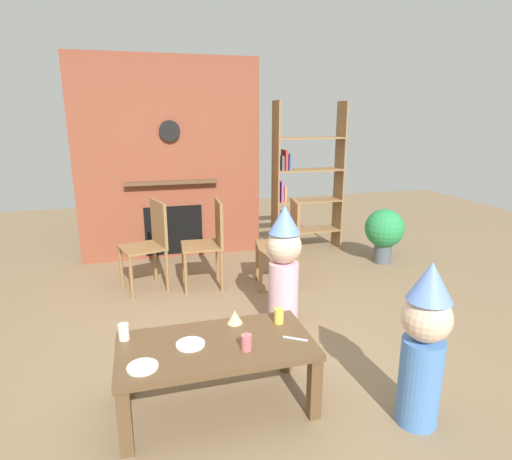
# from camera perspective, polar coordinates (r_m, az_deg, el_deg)

# --- Properties ---
(ground_plane) EXTENTS (12.00, 12.00, 0.00)m
(ground_plane) POSITION_cam_1_polar(r_m,az_deg,el_deg) (3.24, -0.69, -16.91)
(ground_plane) COLOR #846B4C
(brick_fireplace_feature) EXTENTS (2.20, 0.28, 2.40)m
(brick_fireplace_feature) POSITION_cam_1_polar(r_m,az_deg,el_deg) (5.30, -11.52, 9.10)
(brick_fireplace_feature) COLOR brown
(brick_fireplace_feature) RESTS_ON ground_plane
(bookshelf) EXTENTS (0.90, 0.28, 1.90)m
(bookshelf) POSITION_cam_1_polar(r_m,az_deg,el_deg) (5.51, 6.30, 6.13)
(bookshelf) COLOR olive
(bookshelf) RESTS_ON ground_plane
(coffee_table) EXTENTS (1.14, 0.59, 0.43)m
(coffee_table) POSITION_cam_1_polar(r_m,az_deg,el_deg) (2.62, -5.37, -16.15)
(coffee_table) COLOR brown
(coffee_table) RESTS_ON ground_plane
(paper_cup_near_left) EXTENTS (0.06, 0.06, 0.10)m
(paper_cup_near_left) POSITION_cam_1_polar(r_m,az_deg,el_deg) (2.70, -17.36, -12.94)
(paper_cup_near_left) COLOR silver
(paper_cup_near_left) RESTS_ON coffee_table
(paper_cup_near_right) EXTENTS (0.06, 0.06, 0.09)m
(paper_cup_near_right) POSITION_cam_1_polar(r_m,az_deg,el_deg) (2.49, -1.29, -14.87)
(paper_cup_near_right) COLOR #E5666B
(paper_cup_near_right) RESTS_ON coffee_table
(paper_cup_center) EXTENTS (0.06, 0.06, 0.10)m
(paper_cup_center) POSITION_cam_1_polar(r_m,az_deg,el_deg) (2.78, 3.09, -11.44)
(paper_cup_center) COLOR #F2CC4C
(paper_cup_center) RESTS_ON coffee_table
(paper_plate_front) EXTENTS (0.17, 0.17, 0.01)m
(paper_plate_front) POSITION_cam_1_polar(r_m,az_deg,el_deg) (2.58, -8.81, -14.94)
(paper_plate_front) COLOR white
(paper_plate_front) RESTS_ON coffee_table
(paper_plate_rear) EXTENTS (0.17, 0.17, 0.01)m
(paper_plate_rear) POSITION_cam_1_polar(r_m,az_deg,el_deg) (2.43, -15.00, -17.36)
(paper_plate_rear) COLOR white
(paper_plate_rear) RESTS_ON coffee_table
(birthday_cake_slice) EXTENTS (0.10, 0.10, 0.08)m
(birthday_cake_slice) POSITION_cam_1_polar(r_m,az_deg,el_deg) (2.78, -2.87, -11.58)
(birthday_cake_slice) COLOR #EAC68C
(birthday_cake_slice) RESTS_ON coffee_table
(table_fork) EXTENTS (0.13, 0.10, 0.01)m
(table_fork) POSITION_cam_1_polar(r_m,az_deg,el_deg) (2.62, 5.33, -14.34)
(table_fork) COLOR silver
(table_fork) RESTS_ON coffee_table
(child_with_cone_hat) EXTENTS (0.27, 0.27, 0.98)m
(child_with_cone_hat) POSITION_cam_1_polar(r_m,az_deg,el_deg) (2.58, 21.66, -13.72)
(child_with_cone_hat) COLOR #4C7FC6
(child_with_cone_hat) RESTS_ON ground_plane
(child_in_pink) EXTENTS (0.29, 0.29, 1.03)m
(child_in_pink) POSITION_cam_1_polar(r_m,az_deg,el_deg) (3.49, 3.76, -4.53)
(child_in_pink) COLOR #EAB2C6
(child_in_pink) RESTS_ON ground_plane
(dining_chair_left) EXTENTS (0.50, 0.50, 0.90)m
(dining_chair_left) POSITION_cam_1_polar(r_m,az_deg,el_deg) (4.40, -13.95, -1.26)
(dining_chair_left) COLOR olive
(dining_chair_left) RESTS_ON ground_plane
(dining_chair_middle) EXTENTS (0.42, 0.42, 0.90)m
(dining_chair_middle) POSITION_cam_1_polar(r_m,az_deg,el_deg) (4.34, -6.16, -1.13)
(dining_chair_middle) COLOR olive
(dining_chair_middle) RESTS_ON ground_plane
(dining_chair_right) EXTENTS (0.46, 0.46, 0.90)m
(dining_chair_right) POSITION_cam_1_polar(r_m,az_deg,el_deg) (4.33, 3.99, -1.12)
(dining_chair_right) COLOR olive
(dining_chair_right) RESTS_ON ground_plane
(potted_plant_tall) EXTENTS (0.46, 0.46, 0.66)m
(potted_plant_tall) POSITION_cam_1_polar(r_m,az_deg,el_deg) (5.27, 16.87, -0.07)
(potted_plant_tall) COLOR #4C5660
(potted_plant_tall) RESTS_ON ground_plane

